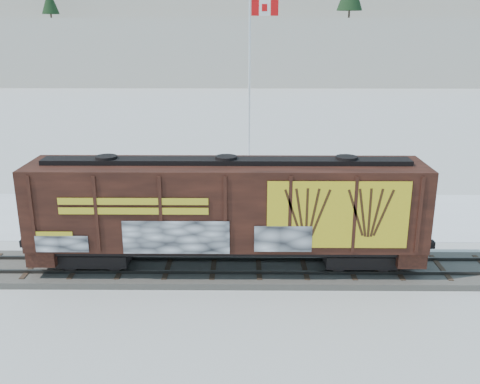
{
  "coord_description": "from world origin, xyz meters",
  "views": [
    {
      "loc": [
        1.36,
        -21.54,
        10.36
      ],
      "look_at": [
        1.15,
        3.0,
        2.81
      ],
      "focal_mm": 40.0,
      "sensor_mm": 36.0,
      "label": 1
    }
  ],
  "objects_px": {
    "car_white": "(229,199)",
    "car_dark": "(242,213)",
    "flagpole": "(251,116)",
    "hopper_railcar": "(227,207)",
    "car_silver": "(100,204)"
  },
  "relations": [
    {
      "from": "hopper_railcar",
      "to": "car_dark",
      "type": "distance_m",
      "value": 6.23
    },
    {
      "from": "hopper_railcar",
      "to": "flagpole",
      "type": "height_order",
      "value": "flagpole"
    },
    {
      "from": "car_silver",
      "to": "car_dark",
      "type": "height_order",
      "value": "car_silver"
    },
    {
      "from": "car_silver",
      "to": "car_dark",
      "type": "distance_m",
      "value": 8.15
    },
    {
      "from": "flagpole",
      "to": "car_silver",
      "type": "xyz_separation_m",
      "value": [
        -8.59,
        -7.82,
        -3.78
      ]
    },
    {
      "from": "flagpole",
      "to": "car_white",
      "type": "relative_size",
      "value": 2.99
    },
    {
      "from": "flagpole",
      "to": "car_white",
      "type": "xyz_separation_m",
      "value": [
        -1.33,
        -6.52,
        -3.9
      ]
    },
    {
      "from": "car_silver",
      "to": "car_white",
      "type": "bearing_deg",
      "value": -100.85
    },
    {
      "from": "hopper_railcar",
      "to": "car_silver",
      "type": "xyz_separation_m",
      "value": [
        -7.41,
        7.04,
        -2.22
      ]
    },
    {
      "from": "flagpole",
      "to": "car_dark",
      "type": "xyz_separation_m",
      "value": [
        -0.54,
        -9.09,
        -3.82
      ]
    },
    {
      "from": "car_white",
      "to": "car_dark",
      "type": "xyz_separation_m",
      "value": [
        0.79,
        -2.57,
        0.08
      ]
    },
    {
      "from": "car_white",
      "to": "car_dark",
      "type": "distance_m",
      "value": 2.69
    },
    {
      "from": "hopper_railcar",
      "to": "car_silver",
      "type": "height_order",
      "value": "hopper_railcar"
    },
    {
      "from": "flagpole",
      "to": "car_dark",
      "type": "bearing_deg",
      "value": -93.43
    },
    {
      "from": "hopper_railcar",
      "to": "car_silver",
      "type": "distance_m",
      "value": 10.46
    }
  ]
}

